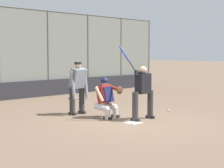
# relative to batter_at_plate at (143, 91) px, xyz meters

# --- Properties ---
(ground_plane) EXTENTS (160.00, 160.00, 0.00)m
(ground_plane) POSITION_rel_batter_at_plate_xyz_m (0.59, 0.12, -0.88)
(ground_plane) COLOR #7A604C
(home_plate_marker) EXTENTS (0.43, 0.43, 0.01)m
(home_plate_marker) POSITION_rel_batter_at_plate_xyz_m (0.59, 0.12, -0.87)
(home_plate_marker) COLOR white
(home_plate_marker) RESTS_ON ground_plane
(padding_wall) EXTENTS (19.76, 0.18, 0.75)m
(padding_wall) POSITION_rel_batter_at_plate_xyz_m (0.59, -7.24, -0.50)
(padding_wall) COLOR #28282D
(padding_wall) RESTS_ON ground_plane
(bleachers_beyond) EXTENTS (14.12, 2.50, 1.48)m
(bleachers_beyond) POSITION_rel_batter_at_plate_xyz_m (-1.79, -9.84, -0.39)
(bleachers_beyond) COLOR slate
(bleachers_beyond) RESTS_ON ground_plane
(batter_at_plate) EXTENTS (1.05, 0.62, 2.21)m
(batter_at_plate) POSITION_rel_batter_at_plate_xyz_m (0.00, 0.00, 0.00)
(batter_at_plate) COLOR #333333
(batter_at_plate) RESTS_ON ground_plane
(catcher_behind_plate) EXTENTS (0.71, 0.81, 1.26)m
(catcher_behind_plate) POSITION_rel_batter_at_plate_xyz_m (0.50, -1.02, -0.23)
(catcher_behind_plate) COLOR silver
(catcher_behind_plate) RESTS_ON ground_plane
(umpire_home) EXTENTS (0.70, 0.42, 1.72)m
(umpire_home) POSITION_rel_batter_at_plate_xyz_m (0.70, -2.14, 0.05)
(umpire_home) COLOR #333333
(umpire_home) RESTS_ON ground_plane
(spare_bat_near_backstop) EXTENTS (0.63, 0.59, 0.07)m
(spare_bat_near_backstop) POSITION_rel_batter_at_plate_xyz_m (-1.99, -5.16, -0.84)
(spare_bat_near_backstop) COLOR black
(spare_bat_near_backstop) RESTS_ON ground_plane
(baseball_loose) EXTENTS (0.07, 0.07, 0.07)m
(baseball_loose) POSITION_rel_batter_at_plate_xyz_m (-1.87, -0.38, -0.84)
(baseball_loose) COLOR white
(baseball_loose) RESTS_ON ground_plane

